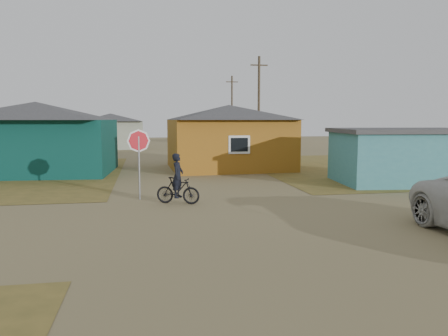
{
  "coord_description": "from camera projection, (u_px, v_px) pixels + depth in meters",
  "views": [
    {
      "loc": [
        -2.58,
        -12.32,
        3.06
      ],
      "look_at": [
        0.2,
        3.0,
        1.3
      ],
      "focal_mm": 35.0,
      "sensor_mm": 36.0,
      "label": 1
    }
  ],
  "objects": [
    {
      "name": "house_pale_west",
      "position": [
        111.0,
        130.0,
        44.82
      ],
      "size": [
        7.04,
        6.15,
        3.6
      ],
      "color": "gray",
      "rests_on": "ground"
    },
    {
      "name": "grass_ne",
      "position": [
        407.0,
        166.0,
        28.05
      ],
      "size": [
        20.0,
        18.0,
        0.0
      ],
      "primitive_type": "cube",
      "color": "olive",
      "rests_on": "ground"
    },
    {
      "name": "stop_sign",
      "position": [
        139.0,
        148.0,
        16.39
      ],
      "size": [
        0.87,
        0.2,
        2.67
      ],
      "color": "gray",
      "rests_on": "ground"
    },
    {
      "name": "house_teal",
      "position": [
        37.0,
        137.0,
        24.31
      ],
      "size": [
        8.93,
        7.08,
        4.0
      ],
      "color": "#093631",
      "rests_on": "ground"
    },
    {
      "name": "house_yellow",
      "position": [
        229.0,
        136.0,
        26.75
      ],
      "size": [
        7.72,
        6.76,
        3.9
      ],
      "color": "#995F17",
      "rests_on": "ground"
    },
    {
      "name": "utility_pole_far",
      "position": [
        232.0,
        109.0,
        50.87
      ],
      "size": [
        1.4,
        0.2,
        8.0
      ],
      "color": "#483C2B",
      "rests_on": "ground"
    },
    {
      "name": "house_pale_north",
      "position": [
        53.0,
        129.0,
        55.14
      ],
      "size": [
        6.28,
        5.81,
        3.4
      ],
      "color": "gray",
      "rests_on": "ground"
    },
    {
      "name": "house_beige_east",
      "position": [
        249.0,
        129.0,
        53.52
      ],
      "size": [
        6.95,
        6.05,
        3.6
      ],
      "color": "tan",
      "rests_on": "ground"
    },
    {
      "name": "utility_pole_near",
      "position": [
        259.0,
        105.0,
        35.05
      ],
      "size": [
        1.4,
        0.2,
        8.0
      ],
      "color": "#483C2B",
      "rests_on": "ground"
    },
    {
      "name": "cyclist",
      "position": [
        178.0,
        186.0,
        15.72
      ],
      "size": [
        1.67,
        1.04,
        1.83
      ],
      "color": "black",
      "rests_on": "ground"
    },
    {
      "name": "ground",
      "position": [
        235.0,
        223.0,
        12.85
      ],
      "size": [
        120.0,
        120.0,
        0.0
      ],
      "primitive_type": "plane",
      "color": "olive"
    },
    {
      "name": "shed_turquoise",
      "position": [
        403.0,
        156.0,
        20.74
      ],
      "size": [
        6.71,
        4.93,
        2.6
      ],
      "color": "teal",
      "rests_on": "ground"
    }
  ]
}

